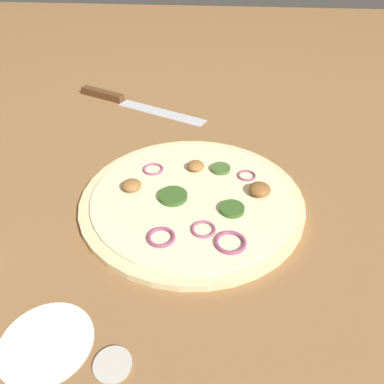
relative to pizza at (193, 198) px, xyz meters
name	(u,v)px	position (x,y,z in m)	size (l,w,h in m)	color
ground_plane	(192,202)	(0.00, 0.00, -0.01)	(3.00, 3.00, 0.00)	olive
pizza	(193,198)	(0.00, 0.00, 0.00)	(0.37, 0.37, 0.03)	beige
knife	(120,99)	(0.38, 0.21, 0.00)	(0.17, 0.33, 0.02)	silver
loose_cap	(112,364)	(-0.28, 0.06, 0.00)	(0.04, 0.04, 0.01)	beige
flour_patch	(46,342)	(-0.26, 0.14, -0.01)	(0.11, 0.11, 0.00)	white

